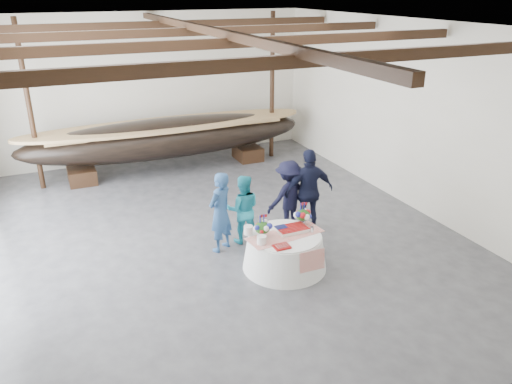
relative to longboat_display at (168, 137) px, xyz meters
name	(u,v)px	position (x,y,z in m)	size (l,w,h in m)	color
floor	(218,234)	(-0.10, -4.57, -1.02)	(10.00, 12.00, 0.01)	#3D3D42
wall_back	(151,88)	(-0.10, 1.43, 1.23)	(10.00, 0.02, 4.50)	silver
wall_front	(401,283)	(-0.10, -10.57, 1.23)	(10.00, 0.02, 4.50)	silver
wall_right	(407,115)	(4.90, -4.57, 1.23)	(0.02, 12.00, 4.50)	silver
ceiling	(211,24)	(-0.10, -4.57, 3.48)	(10.00, 12.00, 0.01)	white
pavilion_structure	(200,47)	(-0.10, -3.78, 2.98)	(9.80, 11.76, 4.50)	black
longboat_display	(168,137)	(0.00, 0.00, 0.00)	(8.52, 1.70, 1.60)	black
banquet_table	(285,251)	(0.62, -6.46, -0.66)	(1.66, 1.66, 0.71)	white
tabletop_items	(282,225)	(0.62, -6.32, -0.16)	(1.59, 0.97, 0.40)	red
guest_woman_blue	(220,212)	(-0.28, -5.27, -0.15)	(0.63, 0.41, 1.73)	navy
guest_woman_teal	(243,209)	(0.29, -5.12, -0.25)	(0.74, 0.58, 1.53)	teal
guest_man_left	(289,196)	(1.43, -5.02, -0.19)	(1.07, 0.62, 1.66)	black
guest_man_right	(309,191)	(1.83, -5.23, -0.05)	(1.13, 0.47, 1.94)	black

